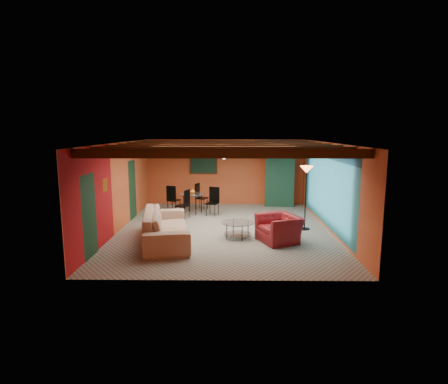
{
  "coord_description": "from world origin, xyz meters",
  "views": [
    {
      "loc": [
        0.14,
        -11.17,
        3.08
      ],
      "look_at": [
        0.0,
        0.2,
        1.15
      ],
      "focal_mm": 29.33,
      "sensor_mm": 36.0,
      "label": 1
    }
  ],
  "objects_px": {
    "dining_table": "(193,200)",
    "coffee_table": "(238,230)",
    "potted_plant": "(279,152)",
    "vase": "(192,183)",
    "sofa": "(166,226)",
    "floor_lamp": "(306,198)",
    "armchair": "(279,229)",
    "armoire": "(279,182)"
  },
  "relations": [
    {
      "from": "armchair",
      "to": "potted_plant",
      "type": "height_order",
      "value": "potted_plant"
    },
    {
      "from": "dining_table",
      "to": "vase",
      "type": "bearing_deg",
      "value": 0.0
    },
    {
      "from": "dining_table",
      "to": "coffee_table",
      "type": "bearing_deg",
      "value": -62.81
    },
    {
      "from": "floor_lamp",
      "to": "vase",
      "type": "height_order",
      "value": "floor_lamp"
    },
    {
      "from": "coffee_table",
      "to": "armoire",
      "type": "relative_size",
      "value": 0.48
    },
    {
      "from": "coffee_table",
      "to": "armoire",
      "type": "distance_m",
      "value": 5.04
    },
    {
      "from": "sofa",
      "to": "vase",
      "type": "distance_m",
      "value": 3.57
    },
    {
      "from": "sofa",
      "to": "vase",
      "type": "bearing_deg",
      "value": -16.77
    },
    {
      "from": "armchair",
      "to": "potted_plant",
      "type": "relative_size",
      "value": 2.56
    },
    {
      "from": "armchair",
      "to": "dining_table",
      "type": "distance_m",
      "value": 4.41
    },
    {
      "from": "sofa",
      "to": "coffee_table",
      "type": "bearing_deg",
      "value": -89.86
    },
    {
      "from": "coffee_table",
      "to": "vase",
      "type": "bearing_deg",
      "value": 117.19
    },
    {
      "from": "potted_plant",
      "to": "vase",
      "type": "xyz_separation_m",
      "value": [
        -3.39,
        -1.53,
        -1.05
      ]
    },
    {
      "from": "sofa",
      "to": "armoire",
      "type": "xyz_separation_m",
      "value": [
        3.8,
        5.01,
        0.54
      ]
    },
    {
      "from": "dining_table",
      "to": "floor_lamp",
      "type": "relative_size",
      "value": 0.99
    },
    {
      "from": "sofa",
      "to": "armchair",
      "type": "relative_size",
      "value": 2.63
    },
    {
      "from": "sofa",
      "to": "coffee_table",
      "type": "distance_m",
      "value": 2.05
    },
    {
      "from": "vase",
      "to": "sofa",
      "type": "bearing_deg",
      "value": -96.66
    },
    {
      "from": "coffee_table",
      "to": "vase",
      "type": "xyz_separation_m",
      "value": [
        -1.6,
        3.11,
        0.9
      ]
    },
    {
      "from": "armchair",
      "to": "sofa",
      "type": "bearing_deg",
      "value": -111.8
    },
    {
      "from": "vase",
      "to": "floor_lamp",
      "type": "bearing_deg",
      "value": -30.12
    },
    {
      "from": "armchair",
      "to": "potted_plant",
      "type": "xyz_separation_m",
      "value": [
        0.64,
        4.98,
        1.82
      ]
    },
    {
      "from": "dining_table",
      "to": "armoire",
      "type": "bearing_deg",
      "value": 24.33
    },
    {
      "from": "dining_table",
      "to": "potted_plant",
      "type": "xyz_separation_m",
      "value": [
        3.39,
        1.53,
        1.67
      ]
    },
    {
      "from": "vase",
      "to": "armoire",
      "type": "bearing_deg",
      "value": 24.33
    },
    {
      "from": "sofa",
      "to": "vase",
      "type": "relative_size",
      "value": 15.29
    },
    {
      "from": "armchair",
      "to": "armoire",
      "type": "distance_m",
      "value": 5.06
    },
    {
      "from": "dining_table",
      "to": "vase",
      "type": "xyz_separation_m",
      "value": [
        0.0,
        0.0,
        0.62
      ]
    },
    {
      "from": "dining_table",
      "to": "floor_lamp",
      "type": "height_order",
      "value": "floor_lamp"
    },
    {
      "from": "potted_plant",
      "to": "vase",
      "type": "bearing_deg",
      "value": -155.67
    },
    {
      "from": "coffee_table",
      "to": "sofa",
      "type": "bearing_deg",
      "value": -169.75
    },
    {
      "from": "sofa",
      "to": "dining_table",
      "type": "height_order",
      "value": "dining_table"
    },
    {
      "from": "sofa",
      "to": "floor_lamp",
      "type": "bearing_deg",
      "value": -82.47
    },
    {
      "from": "potted_plant",
      "to": "vase",
      "type": "height_order",
      "value": "potted_plant"
    },
    {
      "from": "armoire",
      "to": "potted_plant",
      "type": "relative_size",
      "value": 4.42
    },
    {
      "from": "dining_table",
      "to": "armoire",
      "type": "relative_size",
      "value": 1.02
    },
    {
      "from": "coffee_table",
      "to": "armchair",
      "type": "bearing_deg",
      "value": -16.3
    },
    {
      "from": "sofa",
      "to": "dining_table",
      "type": "xyz_separation_m",
      "value": [
        0.41,
        3.48,
        0.08
      ]
    },
    {
      "from": "armchair",
      "to": "armoire",
      "type": "xyz_separation_m",
      "value": [
        0.64,
        4.98,
        0.61
      ]
    },
    {
      "from": "dining_table",
      "to": "armoire",
      "type": "distance_m",
      "value": 3.75
    },
    {
      "from": "dining_table",
      "to": "vase",
      "type": "relative_size",
      "value": 10.17
    },
    {
      "from": "armoire",
      "to": "potted_plant",
      "type": "height_order",
      "value": "potted_plant"
    }
  ]
}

